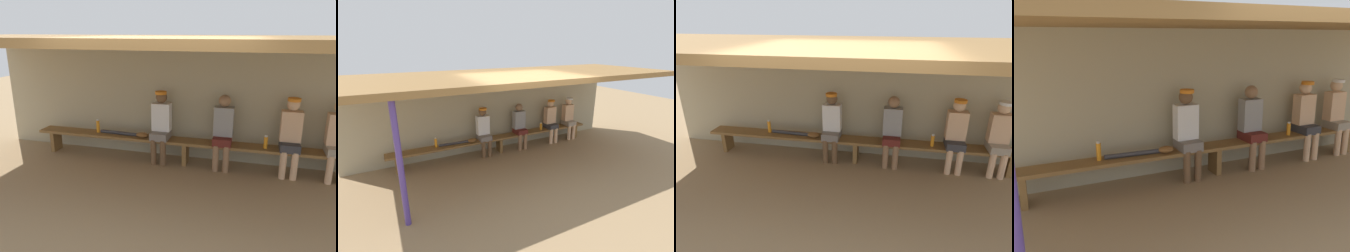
{
  "view_description": "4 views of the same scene",
  "coord_description": "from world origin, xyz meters",
  "views": [
    {
      "loc": [
        1.16,
        -3.89,
        2.4
      ],
      "look_at": [
        -0.3,
        1.41,
        0.75
      ],
      "focal_mm": 34.17,
      "sensor_mm": 36.0,
      "label": 1
    },
    {
      "loc": [
        -2.93,
        -4.57,
        2.96
      ],
      "look_at": [
        0.02,
        1.17,
        0.88
      ],
      "focal_mm": 27.03,
      "sensor_mm": 36.0,
      "label": 2
    },
    {
      "loc": [
        0.66,
        -3.25,
        2.69
      ],
      "look_at": [
        -0.16,
        1.16,
        0.88
      ],
      "focal_mm": 29.59,
      "sensor_mm": 36.0,
      "label": 3
    },
    {
      "loc": [
        -2.61,
        -2.98,
        2.08
      ],
      "look_at": [
        -0.61,
        1.44,
        0.85
      ],
      "focal_mm": 37.58,
      "sensor_mm": 36.0,
      "label": 4
    }
  ],
  "objects": [
    {
      "name": "bench",
      "position": [
        0.0,
        1.55,
        0.39
      ],
      "size": [
        6.0,
        0.36,
        0.46
      ],
      "color": "brown",
      "rests_on": "ground"
    },
    {
      "name": "baseball_glove_worn",
      "position": [
        -0.83,
        1.51,
        0.51
      ],
      "size": [
        0.24,
        0.17,
        0.09
      ],
      "primitive_type": "ellipsoid",
      "rotation": [
        0.0,
        0.0,
        0.01
      ],
      "color": "brown",
      "rests_on": "bench"
    },
    {
      "name": "back_wall",
      "position": [
        0.0,
        2.0,
        1.1
      ],
      "size": [
        8.0,
        0.2,
        2.2
      ],
      "primitive_type": "cube",
      "color": "tan",
      "rests_on": "ground"
    },
    {
      "name": "dugout_roof",
      "position": [
        0.0,
        0.7,
        2.26
      ],
      "size": [
        8.0,
        2.8,
        0.12
      ],
      "primitive_type": "cube",
      "color": "olive",
      "rests_on": "back_wall"
    },
    {
      "name": "water_bottle_green",
      "position": [
        1.41,
        1.52,
        0.57
      ],
      "size": [
        0.07,
        0.07,
        0.23
      ],
      "color": "orange",
      "rests_on": "bench"
    },
    {
      "name": "player_in_white",
      "position": [
        1.79,
        1.55,
        0.75
      ],
      "size": [
        0.34,
        0.42,
        1.34
      ],
      "color": "#333338",
      "rests_on": "ground"
    },
    {
      "name": "baseball_bat",
      "position": [
        -1.32,
        1.55,
        0.49
      ],
      "size": [
        0.8,
        0.11,
        0.07
      ],
      "primitive_type": "cylinder",
      "rotation": [
        0.0,
        1.57,
        -0.06
      ],
      "color": "#333338",
      "rests_on": "bench"
    },
    {
      "name": "player_middle",
      "position": [
        -0.48,
        1.55,
        0.75
      ],
      "size": [
        0.34,
        0.42,
        1.34
      ],
      "color": "slate",
      "rests_on": "ground"
    },
    {
      "name": "water_bottle_blue",
      "position": [
        -1.78,
        1.58,
        0.59
      ],
      "size": [
        0.07,
        0.07,
        0.26
      ],
      "color": "orange",
      "rests_on": "bench"
    },
    {
      "name": "player_in_blue",
      "position": [
        0.67,
        1.55,
        0.73
      ],
      "size": [
        0.34,
        0.42,
        1.34
      ],
      "color": "#591E19",
      "rests_on": "ground"
    },
    {
      "name": "ground_plane",
      "position": [
        0.0,
        0.0,
        0.0
      ],
      "size": [
        24.0,
        24.0,
        0.0
      ],
      "primitive_type": "plane",
      "color": "#937754"
    },
    {
      "name": "player_near_post",
      "position": [
        2.51,
        1.55,
        0.75
      ],
      "size": [
        0.34,
        0.42,
        1.34
      ],
      "color": "gray",
      "rests_on": "ground"
    }
  ]
}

